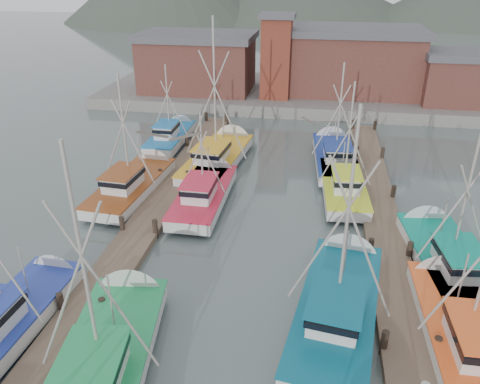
% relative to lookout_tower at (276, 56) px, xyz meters
% --- Properties ---
extents(ground, '(260.00, 260.00, 0.00)m').
position_rel_lookout_tower_xyz_m(ground, '(2.00, -33.00, -5.55)').
color(ground, '#485753').
rests_on(ground, ground).
extents(dock_left, '(2.30, 46.00, 1.50)m').
position_rel_lookout_tower_xyz_m(dock_left, '(-5.00, -28.96, -5.34)').
color(dock_left, brown).
rests_on(dock_left, ground).
extents(dock_right, '(2.30, 46.00, 1.50)m').
position_rel_lookout_tower_xyz_m(dock_right, '(9.00, -28.96, -5.34)').
color(dock_right, brown).
rests_on(dock_right, ground).
extents(quay, '(44.00, 16.00, 1.20)m').
position_rel_lookout_tower_xyz_m(quay, '(2.00, 4.00, -4.95)').
color(quay, gray).
rests_on(quay, ground).
extents(shed_left, '(12.72, 8.48, 6.20)m').
position_rel_lookout_tower_xyz_m(shed_left, '(-9.00, 2.00, -1.21)').
color(shed_left, brown).
rests_on(shed_left, quay).
extents(shed_center, '(14.84, 9.54, 6.90)m').
position_rel_lookout_tower_xyz_m(shed_center, '(8.00, 4.00, -0.86)').
color(shed_center, brown).
rests_on(shed_center, quay).
extents(shed_right, '(8.48, 6.36, 5.20)m').
position_rel_lookout_tower_xyz_m(shed_right, '(19.00, 1.00, -1.71)').
color(shed_right, brown).
rests_on(shed_right, quay).
extents(lookout_tower, '(3.60, 3.60, 8.50)m').
position_rel_lookout_tower_xyz_m(lookout_tower, '(0.00, 0.00, 0.00)').
color(lookout_tower, maroon).
rests_on(lookout_tower, quay).
extents(distant_hills, '(175.00, 140.00, 42.00)m').
position_rel_lookout_tower_xyz_m(distant_hills, '(-10.76, 89.59, -5.55)').
color(distant_hills, '#3B453A').
rests_on(distant_hills, ground).
extents(boat_4, '(4.60, 10.63, 10.78)m').
position_rel_lookout_tower_xyz_m(boat_4, '(-2.63, -37.54, -4.86)').
color(boat_4, '#0F1A34').
rests_on(boat_4, ground).
extents(boat_5, '(4.60, 10.62, 10.89)m').
position_rel_lookout_tower_xyz_m(boat_5, '(6.25, -32.75, -4.86)').
color(boat_5, '#0F1A34').
rests_on(boat_5, ground).
extents(boat_6, '(3.50, 8.59, 8.53)m').
position_rel_lookout_tower_xyz_m(boat_6, '(-7.50, -35.92, -4.87)').
color(boat_6, '#0F1A34').
rests_on(boat_6, ground).
extents(boat_7, '(3.91, 9.75, 9.50)m').
position_rel_lookout_tower_xyz_m(boat_7, '(11.23, -33.64, -4.87)').
color(boat_7, '#0F1A34').
rests_on(boat_7, ground).
extents(boat_8, '(2.99, 9.13, 7.14)m').
position_rel_lookout_tower_xyz_m(boat_8, '(-2.22, -22.99, -4.88)').
color(boat_8, '#0F1A34').
rests_on(boat_8, ground).
extents(boat_9, '(3.46, 8.90, 8.59)m').
position_rel_lookout_tower_xyz_m(boat_9, '(6.73, -20.24, -4.87)').
color(boat_9, '#0F1A34').
rests_on(boat_9, ground).
extents(boat_10, '(3.81, 9.64, 9.18)m').
position_rel_lookout_tower_xyz_m(boat_10, '(-7.35, -22.43, -4.87)').
color(boat_10, '#0F1A34').
rests_on(boat_10, ground).
extents(boat_11, '(4.08, 9.76, 8.49)m').
position_rel_lookout_tower_xyz_m(boat_11, '(11.68, -28.34, -4.87)').
color(boat_11, '#0F1A34').
rests_on(boat_11, ground).
extents(boat_12, '(4.81, 10.71, 12.12)m').
position_rel_lookout_tower_xyz_m(boat_12, '(-2.65, -16.57, -4.86)').
color(boat_12, '#0F1A34').
rests_on(boat_12, ground).
extents(boat_13, '(3.71, 9.85, 8.87)m').
position_rel_lookout_tower_xyz_m(boat_13, '(6.23, -14.93, -4.87)').
color(boat_13, '#0F1A34').
rests_on(boat_13, ground).
extents(boat_14, '(3.15, 8.25, 7.59)m').
position_rel_lookout_tower_xyz_m(boat_14, '(-7.72, -12.58, -4.87)').
color(boat_14, '#0F1A34').
rests_on(boat_14, ground).
extents(gull_near, '(1.55, 0.65, 0.24)m').
position_rel_lookout_tower_xyz_m(gull_near, '(1.26, -39.94, 5.13)').
color(gull_near, gray).
rests_on(gull_near, ground).
extents(gull_far, '(1.48, 0.65, 0.24)m').
position_rel_lookout_tower_xyz_m(gull_far, '(4.72, -30.70, 2.77)').
color(gull_far, gray).
rests_on(gull_far, ground).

